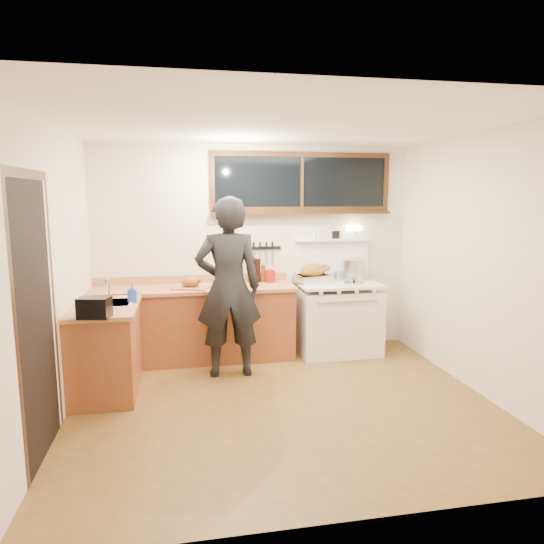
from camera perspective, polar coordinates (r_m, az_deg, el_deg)
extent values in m
cube|color=brown|center=(4.84, 1.33, -15.31)|extent=(4.00, 3.50, 0.02)
cube|color=beige|center=(6.20, -2.04, 2.67)|extent=(4.00, 0.05, 2.60)
cube|color=beige|center=(2.79, 9.08, -5.25)|extent=(4.00, 0.05, 2.60)
cube|color=beige|center=(4.50, -24.70, -0.53)|extent=(0.05, 3.50, 2.60)
cube|color=beige|center=(5.27, 23.47, 0.82)|extent=(0.05, 3.50, 2.60)
cube|color=white|center=(4.46, 1.46, 17.29)|extent=(4.00, 3.50, 0.05)
cube|color=brown|center=(5.97, -9.18, -6.19)|extent=(2.40, 0.60, 0.86)
cube|color=#B47447|center=(5.86, -9.28, -1.97)|extent=(2.44, 0.64, 0.04)
cube|color=#B47447|center=(6.14, -9.37, -0.81)|extent=(2.40, 0.03, 0.10)
sphere|color=#B78C38|center=(5.70, -19.30, -4.52)|extent=(0.03, 0.03, 0.03)
sphere|color=#B78C38|center=(5.64, -14.26, -4.42)|extent=(0.03, 0.03, 0.03)
sphere|color=#B78C38|center=(5.63, -9.17, -4.28)|extent=(0.03, 0.03, 0.03)
sphere|color=#B78C38|center=(5.67, -4.09, -4.11)|extent=(0.03, 0.03, 0.03)
sphere|color=#B78C38|center=(5.73, 0.39, -3.93)|extent=(0.03, 0.03, 0.03)
cube|color=brown|center=(5.23, -18.93, -8.75)|extent=(0.60, 1.05, 0.86)
cube|color=#B47447|center=(5.12, -19.07, -3.94)|extent=(0.64, 1.09, 0.04)
cube|color=white|center=(5.20, -18.82, -4.18)|extent=(0.45, 0.40, 0.14)
cube|color=white|center=(5.18, -18.86, -3.48)|extent=(0.50, 0.45, 0.01)
cylinder|color=silver|center=(5.34, -18.65, -1.87)|extent=(0.02, 0.02, 0.24)
cylinder|color=silver|center=(5.24, -18.83, -0.85)|extent=(0.02, 0.18, 0.02)
cube|color=white|center=(6.23, 7.71, -5.71)|extent=(1.00, 0.70, 0.82)
cube|color=white|center=(6.13, 7.80, -1.40)|extent=(1.02, 0.72, 0.03)
cube|color=white|center=(5.89, 8.77, -5.48)|extent=(0.88, 0.02, 0.46)
cylinder|color=silver|center=(5.81, 8.92, -3.45)|extent=(0.75, 0.02, 0.02)
cylinder|color=white|center=(5.70, 5.79, -2.51)|extent=(0.04, 0.03, 0.04)
cylinder|color=white|center=(5.76, 7.89, -2.42)|extent=(0.04, 0.03, 0.04)
cylinder|color=white|center=(5.84, 9.94, -2.32)|extent=(0.04, 0.03, 0.04)
cylinder|color=white|center=(5.92, 11.93, -2.23)|extent=(0.04, 0.03, 0.04)
cube|color=white|center=(6.39, 6.95, 1.44)|extent=(1.00, 0.05, 0.50)
cube|color=white|center=(6.33, 7.07, 3.78)|extent=(1.00, 0.12, 0.03)
cylinder|color=white|center=(6.42, 9.64, 4.39)|extent=(0.10, 0.10, 0.10)
cube|color=#FFE5B2|center=(6.42, 9.66, 5.11)|extent=(0.18, 0.09, 0.06)
cube|color=black|center=(6.34, 7.52, 4.37)|extent=(0.09, 0.05, 0.10)
cylinder|color=white|center=(6.27, 5.51, 4.31)|extent=(0.04, 0.04, 0.09)
cylinder|color=white|center=(6.26, 4.98, 4.31)|extent=(0.04, 0.04, 0.09)
cube|color=black|center=(6.24, 3.52, 10.52)|extent=(2.20, 0.01, 0.62)
cube|color=black|center=(6.25, 3.56, 13.63)|extent=(2.32, 0.04, 0.06)
cube|color=black|center=(6.23, 3.50, 7.39)|extent=(2.32, 0.04, 0.06)
cube|color=black|center=(6.06, -7.07, 10.51)|extent=(0.06, 0.04, 0.62)
cube|color=black|center=(6.60, 13.24, 10.21)|extent=(0.06, 0.04, 0.62)
cube|color=black|center=(6.23, 3.53, 10.52)|extent=(0.04, 0.04, 0.62)
cube|color=black|center=(6.19, 3.61, 6.96)|extent=(2.32, 0.13, 0.03)
cube|color=black|center=(4.02, -25.87, -5.31)|extent=(0.01, 0.86, 2.10)
cube|color=black|center=(3.57, -27.82, -7.18)|extent=(0.01, 0.07, 2.10)
cube|color=black|center=(4.48, -24.22, -3.81)|extent=(0.01, 0.07, 2.10)
cube|color=black|center=(3.91, -26.91, 10.30)|extent=(0.01, 1.04, 0.07)
cube|color=black|center=(6.17, -1.07, 2.83)|extent=(0.46, 0.02, 0.04)
cube|color=silver|center=(6.14, -2.89, 1.76)|extent=(0.02, 0.00, 0.18)
cube|color=black|center=(6.12, -2.90, 3.06)|extent=(0.02, 0.02, 0.10)
cube|color=silver|center=(6.15, -2.15, 1.78)|extent=(0.02, 0.00, 0.18)
cube|color=black|center=(6.14, -2.16, 3.07)|extent=(0.02, 0.02, 0.10)
cube|color=silver|center=(6.16, -1.41, 1.79)|extent=(0.02, 0.00, 0.18)
cube|color=black|center=(6.15, -1.42, 3.09)|extent=(0.02, 0.02, 0.10)
cube|color=silver|center=(6.18, -0.68, 1.81)|extent=(0.03, 0.00, 0.18)
cube|color=black|center=(6.16, -0.68, 3.10)|extent=(0.02, 0.02, 0.10)
cube|color=silver|center=(6.19, 0.05, 1.83)|extent=(0.03, 0.00, 0.18)
cube|color=black|center=(6.18, 0.05, 3.12)|extent=(0.02, 0.02, 0.10)
imported|color=black|center=(5.30, -5.15, -1.85)|extent=(0.73, 0.48, 1.97)
imported|color=blue|center=(5.15, -16.13, -2.39)|extent=(0.09, 0.09, 0.19)
cube|color=black|center=(4.61, -20.16, -3.95)|extent=(0.30, 0.24, 0.19)
cube|color=#B47447|center=(5.79, -9.54, -1.81)|extent=(0.49, 0.43, 0.02)
ellipsoid|color=brown|center=(5.77, -9.56, -1.17)|extent=(0.27, 0.22, 0.13)
sphere|color=brown|center=(5.82, -8.57, -0.82)|extent=(0.05, 0.05, 0.05)
sphere|color=brown|center=(5.72, -8.53, -0.99)|extent=(0.05, 0.05, 0.05)
cube|color=silver|center=(6.10, 4.78, -0.78)|extent=(0.48, 0.40, 0.10)
cube|color=#3F3F42|center=(6.09, 4.78, -0.46)|extent=(0.42, 0.34, 0.03)
torus|color=silver|center=(6.04, 2.80, -0.38)|extent=(0.04, 0.10, 0.10)
torus|color=silver|center=(6.15, 6.73, -0.26)|extent=(0.04, 0.10, 0.10)
ellipsoid|color=brown|center=(6.08, 4.79, 0.05)|extent=(0.37, 0.31, 0.21)
cylinder|color=brown|center=(6.04, 6.00, 0.16)|extent=(0.12, 0.08, 0.09)
sphere|color=brown|center=(6.05, 6.55, 0.50)|extent=(0.06, 0.06, 0.06)
cylinder|color=brown|center=(6.18, 5.59, 0.38)|extent=(0.12, 0.08, 0.09)
sphere|color=brown|center=(6.20, 6.12, 0.71)|extent=(0.06, 0.06, 0.06)
cylinder|color=silver|center=(6.32, 9.52, 0.28)|extent=(0.39, 0.39, 0.28)
cylinder|color=silver|center=(6.33, 7.80, -0.45)|extent=(0.17, 0.17, 0.11)
cylinder|color=black|center=(6.44, 7.70, 0.12)|extent=(0.05, 0.14, 0.02)
cylinder|color=silver|center=(6.09, 9.61, -1.25)|extent=(0.32, 0.32, 0.02)
sphere|color=black|center=(6.09, 9.62, -1.09)|extent=(0.03, 0.03, 0.03)
cube|color=maroon|center=(6.07, -0.27, -0.49)|extent=(0.13, 0.11, 0.16)
cylinder|color=white|center=(6.09, -4.85, -0.38)|extent=(0.11, 0.11, 0.19)
cylinder|color=black|center=(6.08, -2.55, 0.07)|extent=(0.06, 0.06, 0.28)
cylinder|color=black|center=(6.09, -1.71, 0.18)|extent=(0.07, 0.07, 0.30)
cylinder|color=black|center=(6.11, -1.03, -0.17)|extent=(0.06, 0.06, 0.22)
cylinder|color=black|center=(6.13, -0.14, -0.33)|extent=(0.06, 0.06, 0.18)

